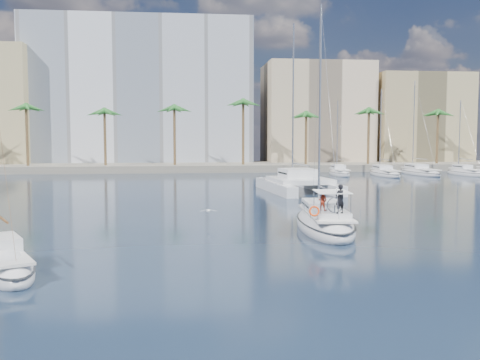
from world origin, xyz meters
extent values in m
plane|color=black|center=(0.00, 0.00, 0.00)|extent=(160.00, 160.00, 0.00)
cube|color=gray|center=(0.00, 61.00, 0.60)|extent=(120.00, 14.00, 1.20)
cube|color=silver|center=(-12.00, 73.00, 14.00)|extent=(42.00, 16.00, 28.00)
cube|color=#CEB494|center=(22.00, 70.00, 10.00)|extent=(20.00, 14.00, 20.00)
cube|color=tan|center=(42.00, 68.00, 9.00)|extent=(18.00, 12.00, 18.00)
cylinder|color=brown|center=(0.00, 57.00, 5.25)|extent=(0.44, 0.44, 10.50)
sphere|color=#256625|center=(0.00, 57.00, 10.50)|extent=(3.60, 3.60, 3.60)
cylinder|color=brown|center=(34.00, 57.00, 5.25)|extent=(0.44, 0.44, 10.50)
sphere|color=#256625|center=(34.00, 57.00, 10.50)|extent=(3.60, 3.60, 3.60)
ellipsoid|color=silver|center=(4.92, 0.17, 0.32)|extent=(4.15, 10.66, 2.16)
ellipsoid|color=black|center=(4.92, 0.17, 0.63)|extent=(4.19, 10.76, 0.18)
cube|color=silver|center=(4.91, -0.03, 1.14)|extent=(2.98, 7.98, 0.12)
cube|color=silver|center=(5.01, 1.17, 1.50)|extent=(2.50, 3.58, 0.60)
cube|color=black|center=(5.01, 1.17, 1.52)|extent=(2.49, 3.18, 0.14)
cylinder|color=#B7BABF|center=(5.10, 2.37, 8.03)|extent=(0.15, 0.15, 13.67)
cylinder|color=#B7BABF|center=(4.93, 0.27, 2.70)|extent=(0.45, 4.21, 0.11)
cube|color=silver|center=(4.75, -2.03, 1.38)|extent=(2.18, 2.76, 0.36)
cube|color=white|center=(4.74, -2.13, 2.75)|extent=(2.18, 2.76, 0.04)
torus|color=silver|center=(4.67, -3.03, 2.05)|extent=(0.96, 0.13, 0.96)
torus|color=#FF450D|center=(3.36, -3.32, 1.75)|extent=(0.64, 0.25, 0.64)
imported|color=black|center=(4.92, -3.15, 2.42)|extent=(0.75, 0.64, 1.73)
imported|color=#AB2F1A|center=(4.26, -1.78, 2.16)|extent=(0.74, 0.73, 1.21)
ellipsoid|color=silver|center=(-12.20, -8.92, 0.25)|extent=(5.24, 7.44, 1.69)
ellipsoid|color=black|center=(-12.20, -8.92, 0.49)|extent=(5.29, 7.51, 0.18)
cube|color=silver|center=(-12.14, -9.04, 0.89)|extent=(3.85, 5.54, 0.12)
cube|color=silver|center=(-12.51, -8.30, 1.25)|extent=(2.41, 2.78, 0.60)
cube|color=black|center=(-12.51, -8.30, 1.27)|extent=(2.31, 2.54, 0.14)
cylinder|color=brown|center=(-12.23, -8.86, 2.45)|extent=(1.40, 2.64, 0.11)
cube|color=silver|center=(5.80, 23.73, 0.55)|extent=(2.46, 12.78, 1.10)
cube|color=silver|center=(10.94, 24.24, 0.55)|extent=(2.46, 12.78, 1.10)
cube|color=silver|center=(8.44, 23.35, 1.30)|extent=(6.43, 7.54, 0.50)
cube|color=silver|center=(8.37, 23.98, 2.00)|extent=(3.86, 4.15, 1.00)
cube|color=black|center=(8.37, 23.98, 2.05)|extent=(3.83, 3.64, 0.18)
cylinder|color=#B7BABF|center=(8.18, 25.88, 9.98)|extent=(0.18, 0.18, 16.97)
ellipsoid|color=silver|center=(-2.44, 3.60, 0.88)|extent=(0.24, 0.46, 0.22)
sphere|color=silver|center=(-2.44, 3.81, 0.90)|extent=(0.12, 0.12, 0.12)
cube|color=gray|center=(-2.77, 3.60, 0.91)|extent=(0.53, 0.19, 0.12)
cube|color=gray|center=(-2.12, 3.60, 0.91)|extent=(0.53, 0.19, 0.12)
camera|label=1|loc=(-4.24, -33.35, 6.12)|focal=40.00mm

